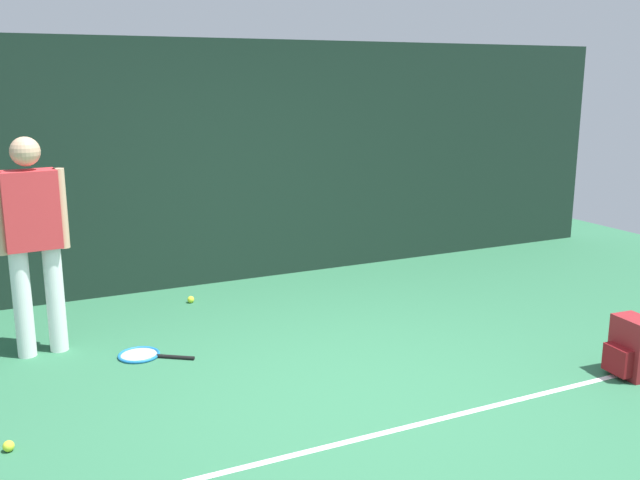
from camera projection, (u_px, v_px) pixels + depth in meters
ground_plane at (345, 392)px, 4.88m from camera, size 12.00×12.00×0.00m
back_fence at (210, 164)px, 7.23m from camera, size 10.00×0.10×2.50m
court_line at (391, 431)px, 4.34m from camera, size 9.00×0.05×0.00m
tennis_player at (33, 234)px, 5.36m from camera, size 0.53×0.25×1.70m
tennis_racket at (143, 355)px, 5.50m from camera, size 0.60×0.50×0.03m
backpack at (632, 348)px, 5.11m from camera, size 0.30×0.31×0.44m
tennis_ball_by_fence at (191, 299)px, 6.81m from camera, size 0.07×0.07×0.07m
tennis_ball_mid_court at (9, 446)px, 4.11m from camera, size 0.07×0.07×0.07m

